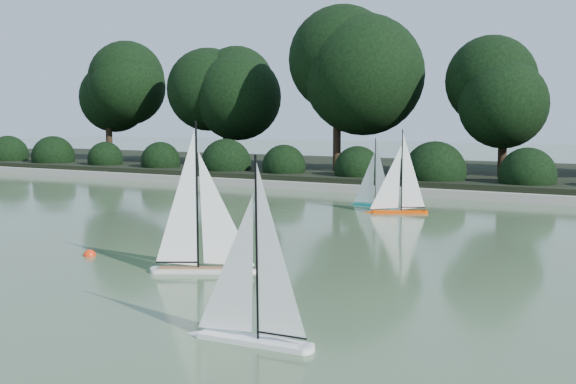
{
  "coord_description": "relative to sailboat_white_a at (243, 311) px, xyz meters",
  "views": [
    {
      "loc": [
        4.98,
        -5.5,
        1.68
      ],
      "look_at": [
        0.33,
        2.61,
        0.7
      ],
      "focal_mm": 45.0,
      "sensor_mm": 36.0,
      "label": 1
    }
  ],
  "objects": [
    {
      "name": "race_buoy",
      "position": [
        -3.47,
        1.88,
        -0.24
      ],
      "size": [
        0.15,
        0.15,
        0.15
      ],
      "primitive_type": "sphere",
      "color": "red",
      "rests_on": "ground"
    },
    {
      "name": "ground",
      "position": [
        -2.08,
        1.11,
        -0.24
      ],
      "size": [
        80.0,
        80.0,
        0.0
      ],
      "primitive_type": "plane",
      "color": "#3D5432",
      "rests_on": "ground"
    },
    {
      "name": "sailboat_teal",
      "position": [
        -2.46,
        8.07,
        -0.02
      ],
      "size": [
        1.0,
        0.33,
        1.36
      ],
      "color": "#117D86",
      "rests_on": "ground"
    },
    {
      "name": "tree_line",
      "position": [
        -0.85,
        12.55,
        2.41
      ],
      "size": [
        26.31,
        3.93,
        4.39
      ],
      "color": "black",
      "rests_on": "ground"
    },
    {
      "name": "far_bank",
      "position": [
        -2.08,
        14.11,
        -0.09
      ],
      "size": [
        40.0,
        8.0,
        0.3
      ],
      "primitive_type": "cube",
      "color": "black",
      "rests_on": "ground"
    },
    {
      "name": "shrub_hedge",
      "position": [
        -2.08,
        11.01,
        0.21
      ],
      "size": [
        29.1,
        1.1,
        1.1
      ],
      "color": "black",
      "rests_on": "ground"
    },
    {
      "name": "sailboat_white_b",
      "position": [
        -1.63,
        1.86,
        0.03
      ],
      "size": [
        1.18,
        0.77,
        1.73
      ],
      "color": "beige",
      "rests_on": "ground"
    },
    {
      "name": "sailboat_white_a",
      "position": [
        0.0,
        0.0,
        0.0
      ],
      "size": [
        1.1,
        0.24,
        1.5
      ],
      "color": "white",
      "rests_on": "ground"
    },
    {
      "name": "pond_coping",
      "position": [
        -2.08,
        10.11,
        -0.15
      ],
      "size": [
        40.0,
        0.35,
        0.18
      ],
      "primitive_type": "cube",
      "color": "gray",
      "rests_on": "ground"
    },
    {
      "name": "sailboat_orange",
      "position": [
        -1.71,
        7.39,
        0.01
      ],
      "size": [
        1.07,
        0.66,
        1.55
      ],
      "color": "#EA4000",
      "rests_on": "ground"
    }
  ]
}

